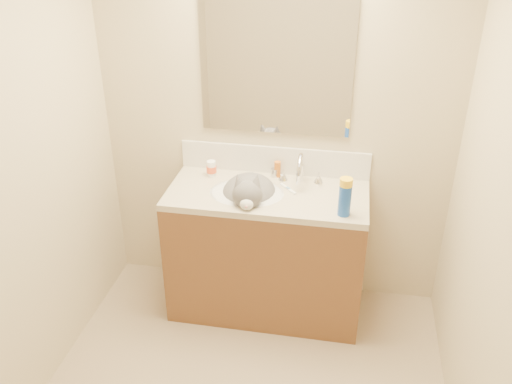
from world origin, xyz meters
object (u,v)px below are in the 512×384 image
at_px(vanity_cabinet, 267,254).
at_px(amber_bottle, 277,169).
at_px(pill_bottle, 211,169).
at_px(spray_can, 345,199).
at_px(faucet, 300,171).
at_px(cat, 249,195).
at_px(silver_jar, 274,173).
at_px(basin, 247,203).

bearing_deg(vanity_cabinet, amber_bottle, 82.68).
xyz_separation_m(pill_bottle, spray_can, (0.84, -0.34, 0.05)).
distance_m(faucet, cat, 0.35).
xyz_separation_m(pill_bottle, silver_jar, (0.39, 0.06, -0.02)).
bearing_deg(amber_bottle, pill_bottle, -170.91).
bearing_deg(vanity_cabinet, cat, -164.76).
relative_size(pill_bottle, silver_jar, 1.87).
relative_size(faucet, spray_can, 1.47).
bearing_deg(pill_bottle, spray_can, -21.88).
relative_size(cat, spray_can, 2.52).
distance_m(silver_jar, spray_can, 0.60).
bearing_deg(pill_bottle, silver_jar, 8.81).
relative_size(basin, pill_bottle, 4.48).
relative_size(pill_bottle, amber_bottle, 1.00).
bearing_deg(pill_bottle, cat, -33.12).
relative_size(basin, silver_jar, 8.38).
bearing_deg(amber_bottle, vanity_cabinet, -97.32).
xyz_separation_m(silver_jar, spray_can, (0.45, -0.40, 0.07)).
distance_m(basin, cat, 0.06).
distance_m(vanity_cabinet, pill_bottle, 0.65).
relative_size(silver_jar, amber_bottle, 0.53).
height_order(basin, pill_bottle, pill_bottle).
xyz_separation_m(faucet, silver_jar, (-0.17, 0.08, -0.06)).
relative_size(vanity_cabinet, cat, 2.49).
relative_size(basin, cat, 0.93).
relative_size(faucet, amber_bottle, 2.77).
distance_m(cat, amber_bottle, 0.29).
height_order(pill_bottle, spray_can, spray_can).
height_order(vanity_cabinet, pill_bottle, pill_bottle).
bearing_deg(faucet, silver_jar, 156.20).
xyz_separation_m(cat, amber_bottle, (0.13, 0.25, 0.07)).
xyz_separation_m(basin, spray_can, (0.58, -0.16, 0.17)).
xyz_separation_m(vanity_cabinet, spray_can, (0.46, -0.19, 0.55)).
height_order(silver_jar, amber_bottle, amber_bottle).
xyz_separation_m(silver_jar, amber_bottle, (0.02, 0.00, 0.02)).
height_order(cat, amber_bottle, cat).
relative_size(cat, pill_bottle, 4.79).
relative_size(vanity_cabinet, spray_can, 6.29).
height_order(vanity_cabinet, silver_jar, silver_jar).
distance_m(faucet, spray_can, 0.43).
relative_size(faucet, silver_jar, 5.21).
bearing_deg(spray_can, vanity_cabinet, 157.91).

